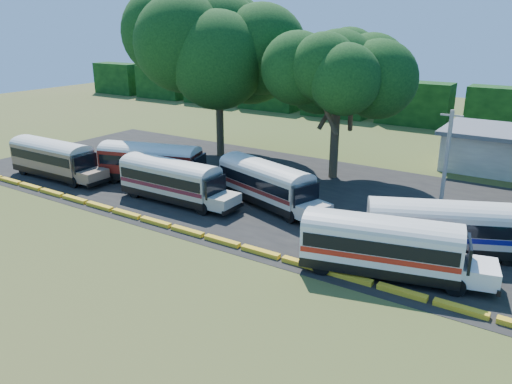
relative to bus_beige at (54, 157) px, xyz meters
The scene contains 13 objects.
ground 20.90m from the bus_beige, 11.74° to the right, with size 160.00×160.00×0.00m, color #38551C.
asphalt_strip 22.82m from the bus_beige, 19.98° to the left, with size 64.00×24.00×0.02m, color black.
curb 20.70m from the bus_beige, ahead, with size 53.70×0.45×0.30m.
treeline_backdrop 48.28m from the bus_beige, 65.05° to the left, with size 130.00×4.00×6.00m.
bus_beige is the anchor object (origin of this frame).
bus_red 9.67m from the bus_beige, 23.29° to the left, with size 11.39×5.76×3.64m.
bus_cream_west 13.71m from the bus_beige, ahead, with size 10.64×2.76×3.49m.
bus_cream_east 20.98m from the bus_beige, 12.38° to the left, with size 10.97×5.73×3.51m.
bus_white_red 32.22m from the bus_beige, ahead, with size 11.03×5.16×3.52m.
bus_white_blue 34.33m from the bus_beige, ahead, with size 10.64×6.67×3.46m.
tree_west 19.68m from the bus_beige, 62.04° to the left, with size 13.36×13.36×16.89m.
tree_center 27.10m from the bus_beige, 33.53° to the left, with size 9.73×9.73×13.35m.
utility_pole 34.14m from the bus_beige, 17.86° to the left, with size 1.60×0.30×7.87m.
Camera 1 is at (19.81, -22.93, 13.84)m, focal length 35.00 mm.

